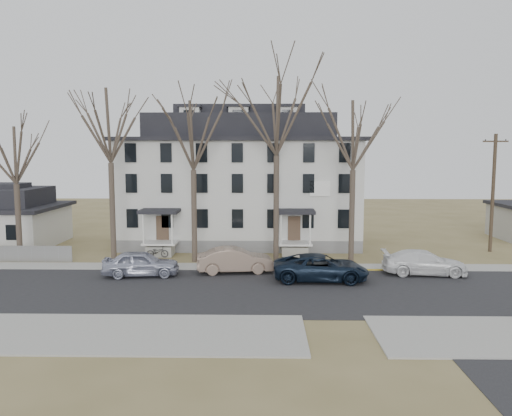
{
  "coord_description": "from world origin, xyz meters",
  "views": [
    {
      "loc": [
        0.18,
        -26.25,
        8.04
      ],
      "look_at": [
        -0.46,
        9.0,
        4.09
      ],
      "focal_mm": 35.0,
      "sensor_mm": 36.0,
      "label": 1
    }
  ],
  "objects_px": {
    "tree_far_left": "(110,120)",
    "small_house": "(8,220)",
    "tree_mid_left": "(193,130)",
    "tree_bungalow": "(15,151)",
    "bicycle_left": "(157,252)",
    "boarding_house": "(241,182)",
    "car_silver": "(141,264)",
    "utility_pole_far": "(493,191)",
    "tree_mid_right": "(354,130)",
    "car_white": "(424,263)",
    "tree_center": "(277,109)",
    "car_navy": "(321,268)",
    "car_tan": "(235,261)"
  },
  "relations": [
    {
      "from": "small_house",
      "to": "car_navy",
      "type": "distance_m",
      "value": 28.22
    },
    {
      "from": "utility_pole_far",
      "to": "car_navy",
      "type": "relative_size",
      "value": 1.6
    },
    {
      "from": "boarding_house",
      "to": "car_tan",
      "type": "distance_m",
      "value": 12.4
    },
    {
      "from": "car_tan",
      "to": "tree_mid_left",
      "type": "bearing_deg",
      "value": 35.99
    },
    {
      "from": "tree_mid_left",
      "to": "car_tan",
      "type": "bearing_deg",
      "value": -46.68
    },
    {
      "from": "tree_center",
      "to": "utility_pole_far",
      "type": "xyz_separation_m",
      "value": [
        17.5,
        4.2,
        -6.18
      ]
    },
    {
      "from": "tree_mid_right",
      "to": "tree_bungalow",
      "type": "xyz_separation_m",
      "value": [
        -24.5,
        0.0,
        -1.48
      ]
    },
    {
      "from": "boarding_house",
      "to": "car_white",
      "type": "relative_size",
      "value": 3.83
    },
    {
      "from": "boarding_house",
      "to": "utility_pole_far",
      "type": "xyz_separation_m",
      "value": [
        20.5,
        -3.95,
        -0.47
      ]
    },
    {
      "from": "tree_mid_left",
      "to": "utility_pole_far",
      "type": "bearing_deg",
      "value": 10.13
    },
    {
      "from": "tree_mid_right",
      "to": "car_navy",
      "type": "relative_size",
      "value": 2.15
    },
    {
      "from": "tree_center",
      "to": "car_white",
      "type": "distance_m",
      "value": 14.6
    },
    {
      "from": "tree_center",
      "to": "car_navy",
      "type": "relative_size",
      "value": 2.48
    },
    {
      "from": "tree_far_left",
      "to": "small_house",
      "type": "bearing_deg",
      "value": 150.61
    },
    {
      "from": "boarding_house",
      "to": "car_silver",
      "type": "xyz_separation_m",
      "value": [
        -5.87,
        -12.61,
        -4.55
      ]
    },
    {
      "from": "small_house",
      "to": "car_tan",
      "type": "height_order",
      "value": "small_house"
    },
    {
      "from": "small_house",
      "to": "car_white",
      "type": "xyz_separation_m",
      "value": [
        32.67,
        -9.88,
        -1.46
      ]
    },
    {
      "from": "tree_mid_right",
      "to": "car_white",
      "type": "height_order",
      "value": "tree_mid_right"
    },
    {
      "from": "small_house",
      "to": "tree_bungalow",
      "type": "height_order",
      "value": "tree_bungalow"
    },
    {
      "from": "boarding_house",
      "to": "car_white",
      "type": "height_order",
      "value": "boarding_house"
    },
    {
      "from": "tree_mid_right",
      "to": "car_tan",
      "type": "relative_size",
      "value": 2.5
    },
    {
      "from": "tree_bungalow",
      "to": "car_silver",
      "type": "distance_m",
      "value": 13.25
    },
    {
      "from": "car_silver",
      "to": "car_navy",
      "type": "relative_size",
      "value": 0.82
    },
    {
      "from": "car_navy",
      "to": "tree_far_left",
      "type": "bearing_deg",
      "value": 71.57
    },
    {
      "from": "tree_mid_left",
      "to": "tree_far_left",
      "type": "bearing_deg",
      "value": 180.0
    },
    {
      "from": "tree_far_left",
      "to": "car_white",
      "type": "distance_m",
      "value": 23.97
    },
    {
      "from": "small_house",
      "to": "tree_bungalow",
      "type": "relative_size",
      "value": 0.81
    },
    {
      "from": "tree_center",
      "to": "bicycle_left",
      "type": "relative_size",
      "value": 8.9
    },
    {
      "from": "tree_mid_right",
      "to": "car_navy",
      "type": "xyz_separation_m",
      "value": [
        -2.81,
        -5.39,
        -8.78
      ]
    },
    {
      "from": "tree_far_left",
      "to": "car_navy",
      "type": "height_order",
      "value": "tree_far_left"
    },
    {
      "from": "bicycle_left",
      "to": "tree_mid_left",
      "type": "bearing_deg",
      "value": -116.59
    },
    {
      "from": "boarding_house",
      "to": "tree_bungalow",
      "type": "xyz_separation_m",
      "value": [
        -16.0,
        -8.15,
        2.74
      ]
    },
    {
      "from": "small_house",
      "to": "car_navy",
      "type": "height_order",
      "value": "small_house"
    },
    {
      "from": "tree_mid_left",
      "to": "bicycle_left",
      "type": "xyz_separation_m",
      "value": [
        -3.05,
        1.28,
        -9.17
      ]
    },
    {
      "from": "tree_bungalow",
      "to": "car_white",
      "type": "distance_m",
      "value": 29.82
    },
    {
      "from": "tree_mid_right",
      "to": "car_silver",
      "type": "relative_size",
      "value": 2.61
    },
    {
      "from": "tree_far_left",
      "to": "car_silver",
      "type": "height_order",
      "value": "tree_far_left"
    },
    {
      "from": "tree_mid_left",
      "to": "tree_bungalow",
      "type": "bearing_deg",
      "value": 180.0
    },
    {
      "from": "tree_center",
      "to": "tree_bungalow",
      "type": "height_order",
      "value": "tree_center"
    },
    {
      "from": "tree_center",
      "to": "utility_pole_far",
      "type": "relative_size",
      "value": 1.55
    },
    {
      "from": "tree_far_left",
      "to": "car_silver",
      "type": "relative_size",
      "value": 2.82
    },
    {
      "from": "tree_far_left",
      "to": "utility_pole_far",
      "type": "height_order",
      "value": "tree_far_left"
    },
    {
      "from": "tree_mid_left",
      "to": "tree_mid_right",
      "type": "xyz_separation_m",
      "value": [
        11.5,
        0.0,
        0.0
      ]
    },
    {
      "from": "car_white",
      "to": "bicycle_left",
      "type": "xyz_separation_m",
      "value": [
        -18.71,
        4.97,
        -0.35
      ]
    },
    {
      "from": "car_white",
      "to": "small_house",
      "type": "bearing_deg",
      "value": 77.74
    },
    {
      "from": "car_navy",
      "to": "bicycle_left",
      "type": "distance_m",
      "value": 13.51
    },
    {
      "from": "car_navy",
      "to": "tree_mid_right",
      "type": "bearing_deg",
      "value": -25.81
    },
    {
      "from": "car_silver",
      "to": "utility_pole_far",
      "type": "bearing_deg",
      "value": -78.19
    },
    {
      "from": "tree_mid_left",
      "to": "tree_mid_right",
      "type": "bearing_deg",
      "value": 0.0
    },
    {
      "from": "tree_bungalow",
      "to": "car_tan",
      "type": "relative_size",
      "value": 2.12
    }
  ]
}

